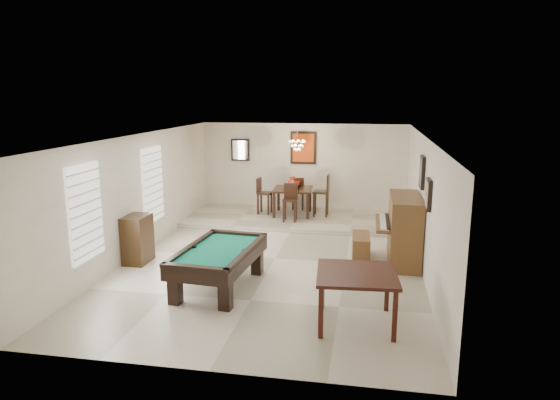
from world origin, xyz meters
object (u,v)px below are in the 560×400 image
(flower_vase, at_px, (293,180))
(chandelier, at_px, (297,141))
(dining_chair_east, at_px, (321,195))
(square_table, at_px, (356,298))
(pool_table, at_px, (219,269))
(dining_chair_west, at_px, (265,196))
(dining_chair_south, at_px, (290,203))
(piano_bench, at_px, (361,247))
(dining_chair_north, at_px, (298,193))
(dining_table, at_px, (293,199))
(apothecary_chest, at_px, (138,239))
(upright_piano, at_px, (396,229))

(flower_vase, bearing_deg, chandelier, -60.83)
(flower_vase, xyz_separation_m, dining_chair_east, (0.79, 0.01, -0.40))
(flower_vase, distance_m, dining_chair_east, 0.89)
(square_table, bearing_deg, pool_table, 157.46)
(pool_table, bearing_deg, square_table, -17.70)
(dining_chair_east, bearing_deg, dining_chair_west, -88.70)
(dining_chair_south, bearing_deg, piano_bench, -53.57)
(dining_chair_south, xyz_separation_m, dining_chair_east, (0.75, 0.74, 0.08))
(dining_chair_north, height_order, chandelier, chandelier)
(dining_chair_south, bearing_deg, pool_table, -98.81)
(dining_table, height_order, dining_chair_west, dining_chair_west)
(dining_chair_north, distance_m, dining_chair_east, 1.03)
(dining_chair_south, bearing_deg, dining_chair_east, 42.90)
(pool_table, relative_size, dining_chair_north, 2.26)
(pool_table, relative_size, apothecary_chest, 2.16)
(square_table, distance_m, piano_bench, 3.13)
(dining_chair_east, height_order, chandelier, chandelier)
(chandelier, bearing_deg, dining_chair_west, 163.58)
(piano_bench, relative_size, flower_vase, 4.05)
(piano_bench, relative_size, apothecary_chest, 0.92)
(dining_chair_east, bearing_deg, square_table, 11.09)
(piano_bench, bearing_deg, apothecary_chest, -166.95)
(square_table, bearing_deg, dining_table, 107.15)
(upright_piano, height_order, piano_bench, upright_piano)
(square_table, relative_size, apothecary_chest, 1.19)
(piano_bench, bearing_deg, dining_chair_north, 116.19)
(dining_chair_east, bearing_deg, flower_vase, -88.45)
(square_table, xyz_separation_m, piano_bench, (0.01, 3.13, -0.16))
(dining_chair_west, bearing_deg, dining_chair_north, -44.55)
(pool_table, distance_m, apothecary_chest, 2.33)
(apothecary_chest, height_order, dining_chair_south, dining_chair_south)
(dining_chair_south, distance_m, dining_chair_east, 1.05)
(pool_table, distance_m, piano_bench, 3.26)
(square_table, distance_m, flower_vase, 6.62)
(dining_table, height_order, dining_chair_south, dining_chair_south)
(chandelier, bearing_deg, dining_chair_east, 25.28)
(dining_table, bearing_deg, upright_piano, -50.31)
(piano_bench, xyz_separation_m, dining_chair_east, (-1.17, 3.18, 0.44))
(square_table, height_order, chandelier, chandelier)
(dining_table, xyz_separation_m, flower_vase, (0.00, 0.00, 0.55))
(upright_piano, distance_m, dining_chair_east, 3.74)
(dining_chair_west, bearing_deg, pool_table, -172.13)
(square_table, height_order, upright_piano, upright_piano)
(square_table, xyz_separation_m, apothecary_chest, (-4.54, 2.07, 0.09))
(apothecary_chest, distance_m, dining_table, 4.96)
(piano_bench, relative_size, dining_chair_east, 0.79)
(apothecary_chest, bearing_deg, upright_piano, 10.77)
(dining_chair_north, bearing_deg, piano_bench, 109.41)
(apothecary_chest, height_order, dining_chair_north, dining_chair_north)
(dining_table, distance_m, flower_vase, 0.55)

